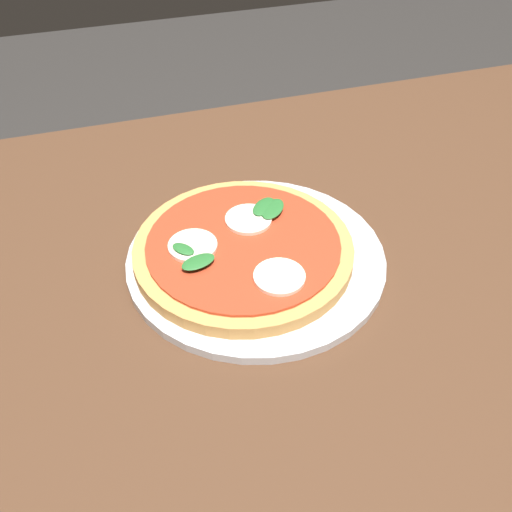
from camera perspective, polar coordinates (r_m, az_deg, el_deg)
The scene contains 3 objects.
dining_table at distance 0.83m, azimuth 6.12°, elevation -5.33°, with size 1.56×0.88×0.76m.
serving_tray at distance 0.74m, azimuth -0.00°, elevation -0.23°, with size 0.33×0.33×0.01m, color silver.
pizza at distance 0.73m, azimuth -1.27°, elevation 0.72°, with size 0.28×0.28×0.03m.
Camera 1 is at (0.25, 0.50, 1.27)m, focal length 40.57 mm.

